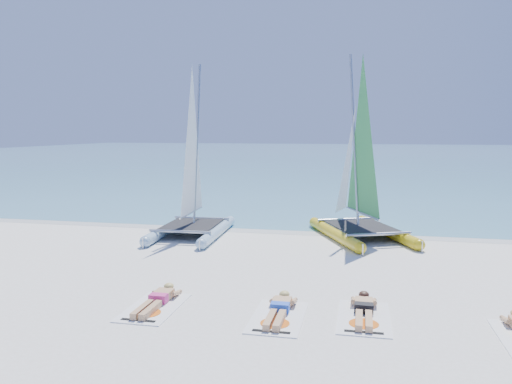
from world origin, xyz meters
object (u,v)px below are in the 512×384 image
at_px(towel_b, 278,317).
at_px(towel_c, 364,318).
at_px(catamaran_yellow, 357,177).
at_px(sunbather_a, 158,299).
at_px(sunbather_b, 280,308).
at_px(towel_a, 154,307).
at_px(sunbather_c, 364,309).
at_px(catamaran_blue, 192,182).

distance_m(towel_b, towel_c, 1.67).
height_order(catamaran_yellow, towel_c, catamaran_yellow).
bearing_deg(catamaran_yellow, towel_b, -123.31).
xyz_separation_m(sunbather_a, sunbather_b, (2.58, -0.00, 0.00)).
distance_m(towel_a, sunbather_c, 4.25).
xyz_separation_m(catamaran_blue, sunbather_b, (4.20, -6.87, -1.72)).
bearing_deg(sunbather_b, sunbather_a, 179.97).
height_order(towel_a, sunbather_c, sunbather_c).
bearing_deg(towel_b, sunbather_a, 175.72).
relative_size(towel_c, sunbather_c, 1.07).
relative_size(towel_b, towel_c, 1.00).
height_order(towel_b, sunbather_b, sunbather_b).
xyz_separation_m(towel_a, towel_b, (2.58, -0.00, 0.00)).
relative_size(towel_a, towel_c, 1.00).
xyz_separation_m(catamaran_yellow, sunbather_c, (0.28, -7.67, -1.92)).
distance_m(towel_a, towel_c, 4.23).
height_order(catamaran_blue, sunbather_a, catamaran_blue).
relative_size(catamaran_yellow, sunbather_c, 3.75).
bearing_deg(towel_b, towel_a, 179.97).
relative_size(sunbather_a, sunbather_c, 1.00).
bearing_deg(towel_a, sunbather_a, 90.00).
bearing_deg(sunbather_b, catamaran_yellow, 80.36).
relative_size(towel_a, sunbather_a, 1.07).
bearing_deg(towel_c, sunbather_b, -175.45).
xyz_separation_m(catamaran_yellow, towel_c, (0.28, -7.86, -2.03)).
xyz_separation_m(sunbather_a, towel_c, (4.22, 0.13, -0.11)).
height_order(catamaran_yellow, towel_b, catamaran_yellow).
height_order(catamaran_yellow, sunbather_b, catamaran_yellow).
distance_m(catamaran_blue, towel_a, 7.47).
bearing_deg(sunbather_a, sunbather_b, -0.03).
distance_m(sunbather_b, sunbather_c, 1.67).
height_order(towel_b, sunbather_c, sunbather_c).
bearing_deg(towel_c, sunbather_a, -178.25).
height_order(towel_b, towel_c, same).
bearing_deg(towel_c, catamaran_yellow, 92.04).
relative_size(sunbather_b, towel_c, 0.93).
distance_m(catamaran_yellow, towel_a, 9.31).
bearing_deg(sunbather_c, catamaran_blue, 131.71).
relative_size(catamaran_blue, towel_c, 3.33).
distance_m(sunbather_a, sunbather_b, 2.58).
relative_size(catamaran_yellow, sunbather_b, 3.75).
bearing_deg(towel_a, catamaran_yellow, 64.28).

